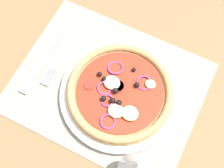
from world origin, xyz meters
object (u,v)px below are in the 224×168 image
plate (120,94)px  wine_glass (136,167)px  pizza (120,92)px  knife (43,61)px  fork (60,59)px

plate → wine_glass: size_ratio=1.94×
pizza → plate: bearing=-78.5°
pizza → knife: size_ratio=1.27×
fork → knife: size_ratio=0.90×
plate → pizza: (-0.01, 0.06, 1.79)cm
knife → wine_glass: size_ratio=1.34×
knife → plate: bearing=91.3°
plate → pizza: 1.79cm
knife → fork: bearing=123.9°
fork → knife: knife is taller
knife → wine_glass: 36.87cm
pizza → fork: 18.23cm
plate → fork: plate is taller
fork → knife: bearing=-57.6°
pizza → knife: (21.47, 0.29, -2.22)cm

